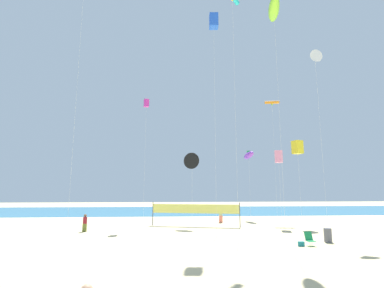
% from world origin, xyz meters
% --- Properties ---
extents(ground_plane, '(120.00, 120.00, 0.00)m').
position_xyz_m(ground_plane, '(0.00, 0.00, 0.00)').
color(ground_plane, '#D1BC89').
extents(ocean_band, '(120.00, 20.00, 0.01)m').
position_xyz_m(ocean_band, '(0.00, 31.43, 0.00)').
color(ocean_band, teal).
rests_on(ocean_band, ground).
extents(beachgoer_sage_shirt, '(0.39, 0.39, 1.68)m').
position_xyz_m(beachgoer_sage_shirt, '(4.73, 14.65, 0.90)').
color(beachgoer_sage_shirt, '#EA7260').
rests_on(beachgoer_sage_shirt, ground).
extents(beachgoer_maroon_shirt, '(0.35, 0.35, 1.52)m').
position_xyz_m(beachgoer_maroon_shirt, '(-8.46, 8.97, 0.81)').
color(beachgoer_maroon_shirt, olive).
rests_on(beachgoer_maroon_shirt, ground).
extents(folding_beach_chair, '(0.52, 0.65, 0.89)m').
position_xyz_m(folding_beach_chair, '(8.62, 1.91, 0.47)').
color(folding_beach_chair, '#1E8C4C').
rests_on(folding_beach_chair, ground).
extents(trash_barrel, '(0.53, 0.53, 0.97)m').
position_xyz_m(trash_barrel, '(10.48, 2.91, 0.49)').
color(trash_barrel, '#595960').
rests_on(trash_barrel, ground).
extents(volleyball_net, '(8.81, 2.10, 2.40)m').
position_xyz_m(volleyball_net, '(1.62, 11.77, 1.64)').
color(volleyball_net, '#4C4C51').
rests_on(volleyball_net, ground).
extents(beach_handbag, '(0.39, 0.19, 0.31)m').
position_xyz_m(beach_handbag, '(7.93, 1.71, 0.15)').
color(beach_handbag, '#19727A').
rests_on(beach_handbag, ground).
extents(kite_yellow_box, '(1.10, 1.10, 8.82)m').
position_xyz_m(kite_yellow_box, '(12.52, 11.25, 8.12)').
color(kite_yellow_box, silver).
rests_on(kite_yellow_box, ground).
extents(kite_violet_inflatable, '(1.29, 2.47, 8.64)m').
position_xyz_m(kite_violet_inflatable, '(9.09, 18.04, 8.03)').
color(kite_violet_inflatable, silver).
rests_on(kite_violet_inflatable, ground).
extents(kite_pink_box, '(1.00, 1.00, 7.72)m').
position_xyz_m(kite_pink_box, '(10.41, 11.23, 7.09)').
color(kite_pink_box, silver).
rests_on(kite_pink_box, ground).
extents(kite_lime_inflatable, '(1.41, 2.65, 18.69)m').
position_xyz_m(kite_lime_inflatable, '(7.28, 2.64, 17.96)').
color(kite_lime_inflatable, silver).
rests_on(kite_lime_inflatable, ground).
extents(kite_black_delta, '(1.78, 1.09, 7.53)m').
position_xyz_m(kite_black_delta, '(1.33, 12.13, 6.66)').
color(kite_black_delta, silver).
rests_on(kite_black_delta, ground).
extents(kite_orange_tube, '(1.89, 0.66, 15.13)m').
position_xyz_m(kite_orange_tube, '(12.17, 17.08, 14.87)').
color(kite_orange_tube, silver).
rests_on(kite_orange_tube, ground).
extents(kite_blue_box, '(0.83, 0.83, 19.24)m').
position_xyz_m(kite_blue_box, '(2.85, 5.52, 18.58)').
color(kite_blue_box, silver).
rests_on(kite_blue_box, ground).
extents(kite_magenta_box, '(0.64, 0.64, 13.57)m').
position_xyz_m(kite_magenta_box, '(-3.72, 12.76, 13.10)').
color(kite_magenta_box, silver).
rests_on(kite_magenta_box, ground).
extents(kite_white_delta, '(1.21, 0.47, 16.51)m').
position_xyz_m(kite_white_delta, '(12.43, 6.31, 15.88)').
color(kite_white_delta, silver).
rests_on(kite_white_delta, ground).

